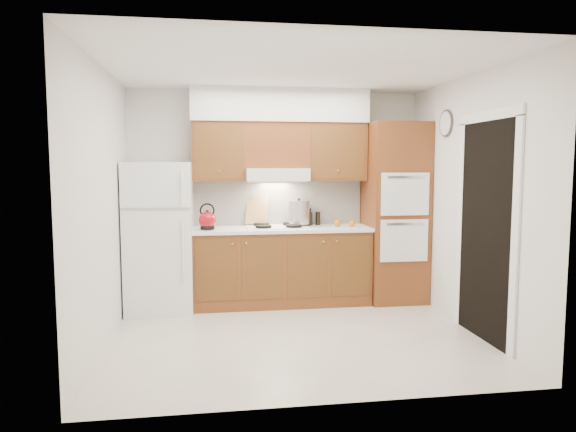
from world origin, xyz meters
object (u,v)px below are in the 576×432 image
object	(u,v)px
kettle	(207,220)
stock_pot	(299,213)
fridge	(160,237)
oven_cabinet	(395,213)

from	to	relation	value
kettle	stock_pot	world-z (taller)	stock_pot
kettle	stock_pot	size ratio (longest dim) A/B	0.74
kettle	stock_pot	xyz separation A→B (m)	(1.11, 0.21, 0.06)
stock_pot	fridge	bearing A→B (deg)	-174.83
fridge	kettle	world-z (taller)	fridge
kettle	stock_pot	distance (m)	1.13
fridge	stock_pot	xyz separation A→B (m)	(1.66, 0.15, 0.25)
oven_cabinet	stock_pot	distance (m)	1.19
kettle	fridge	bearing A→B (deg)	162.40
oven_cabinet	fridge	bearing A→B (deg)	-179.30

